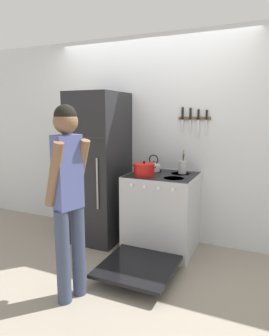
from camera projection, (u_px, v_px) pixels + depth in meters
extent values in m
plane|color=gray|center=(149.00, 234.00, 4.04)|extent=(14.00, 14.00, 0.00)
cube|color=silver|center=(150.00, 139.00, 3.84)|extent=(10.00, 0.06, 2.55)
cube|color=black|center=(100.00, 168.00, 3.77)|extent=(0.59, 0.70, 1.85)
cube|color=#2D2D2D|center=(83.00, 137.00, 3.38)|extent=(0.57, 0.01, 0.01)
cylinder|color=#B2B5BA|center=(97.00, 184.00, 3.39)|extent=(0.02, 0.02, 0.59)
cube|color=silver|center=(162.00, 212.00, 3.52)|extent=(0.77, 0.69, 0.91)
cube|color=black|center=(163.00, 175.00, 3.44)|extent=(0.76, 0.68, 0.02)
cube|color=black|center=(152.00, 222.00, 3.24)|extent=(0.67, 0.05, 0.69)
cylinder|color=black|center=(144.00, 176.00, 3.39)|extent=(0.22, 0.22, 0.01)
cylinder|color=black|center=(174.00, 178.00, 3.25)|extent=(0.22, 0.22, 0.01)
cylinder|color=black|center=(153.00, 171.00, 3.64)|extent=(0.22, 0.22, 0.01)
cylinder|color=black|center=(180.00, 174.00, 3.50)|extent=(0.22, 0.22, 0.01)
cylinder|color=silver|center=(131.00, 185.00, 3.22)|extent=(0.04, 0.02, 0.04)
cylinder|color=silver|center=(145.00, 187.00, 3.16)|extent=(0.04, 0.02, 0.04)
cylinder|color=silver|center=(158.00, 188.00, 3.10)|extent=(0.04, 0.02, 0.04)
cylinder|color=silver|center=(173.00, 190.00, 3.04)|extent=(0.04, 0.02, 0.04)
cube|color=black|center=(138.00, 266.00, 2.94)|extent=(0.71, 0.73, 0.04)
cube|color=#99999E|center=(159.00, 218.00, 3.45)|extent=(0.63, 0.38, 0.01)
cylinder|color=red|center=(144.00, 170.00, 3.38)|extent=(0.23, 0.23, 0.12)
cylinder|color=red|center=(144.00, 164.00, 3.36)|extent=(0.24, 0.24, 0.02)
sphere|color=black|center=(144.00, 162.00, 3.36)|extent=(0.03, 0.03, 0.03)
cylinder|color=red|center=(134.00, 166.00, 3.42)|extent=(0.03, 0.02, 0.02)
cylinder|color=red|center=(155.00, 167.00, 3.32)|extent=(0.03, 0.02, 0.02)
cylinder|color=silver|center=(154.00, 168.00, 3.62)|extent=(0.15, 0.15, 0.09)
cone|color=silver|center=(154.00, 163.00, 3.61)|extent=(0.15, 0.15, 0.02)
sphere|color=black|center=(154.00, 162.00, 3.61)|extent=(0.02, 0.02, 0.02)
cone|color=silver|center=(159.00, 168.00, 3.59)|extent=(0.09, 0.03, 0.07)
torus|color=black|center=(154.00, 160.00, 3.61)|extent=(0.12, 0.01, 0.12)
cylinder|color=#B7BABF|center=(182.00, 167.00, 3.48)|extent=(0.09, 0.09, 0.15)
cylinder|color=#9E7547|center=(182.00, 160.00, 3.49)|extent=(0.05, 0.03, 0.25)
cylinder|color=#232326|center=(183.00, 163.00, 3.47)|extent=(0.04, 0.03, 0.20)
cylinder|color=#B2B5BA|center=(182.00, 160.00, 3.46)|extent=(0.02, 0.02, 0.26)
cylinder|color=#38425B|center=(63.00, 257.00, 2.51)|extent=(0.12, 0.12, 0.82)
cylinder|color=#38425B|center=(79.00, 251.00, 2.63)|extent=(0.12, 0.12, 0.82)
cube|color=#4C5693|center=(68.00, 172.00, 2.44)|extent=(0.19, 0.26, 0.61)
cylinder|color=brown|center=(54.00, 175.00, 2.35)|extent=(0.26, 0.15, 0.54)
cylinder|color=brown|center=(80.00, 170.00, 2.54)|extent=(0.26, 0.15, 0.54)
sphere|color=brown|center=(66.00, 122.00, 2.37)|extent=(0.20, 0.20, 0.20)
sphere|color=black|center=(65.00, 116.00, 2.36)|extent=(0.18, 0.18, 0.18)
cube|color=brown|center=(194.00, 118.00, 3.52)|extent=(0.38, 0.02, 0.03)
cube|color=silver|center=(182.00, 125.00, 3.58)|extent=(0.03, 0.00, 0.16)
cube|color=black|center=(183.00, 113.00, 3.56)|extent=(0.02, 0.02, 0.13)
cube|color=silver|center=(190.00, 126.00, 3.55)|extent=(0.02, 0.00, 0.18)
cube|color=black|center=(190.00, 113.00, 3.52)|extent=(0.02, 0.02, 0.12)
cube|color=silver|center=(198.00, 128.00, 3.51)|extent=(0.03, 0.00, 0.22)
cube|color=black|center=(198.00, 114.00, 3.48)|extent=(0.02, 0.02, 0.10)
cube|color=silver|center=(206.00, 127.00, 3.48)|extent=(0.02, 0.00, 0.20)
cube|color=black|center=(207.00, 114.00, 3.45)|extent=(0.02, 0.02, 0.10)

